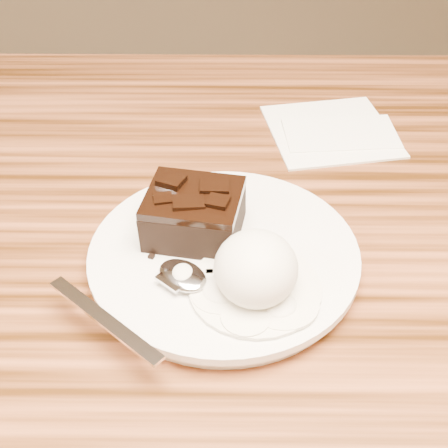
{
  "coord_description": "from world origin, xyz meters",
  "views": [
    {
      "loc": [
        0.06,
        -0.42,
        1.12
      ],
      "look_at": [
        0.05,
        -0.02,
        0.79
      ],
      "focal_mm": 48.99,
      "sensor_mm": 36.0,
      "label": 1
    }
  ],
  "objects_px": {
    "spoon": "(183,277)",
    "brownie": "(194,217)",
    "napkin": "(331,130)",
    "plate": "(224,258)",
    "ice_cream_scoop": "(256,268)"
  },
  "relations": [
    {
      "from": "ice_cream_scoop",
      "to": "brownie",
      "type": "bearing_deg",
      "value": 126.7
    },
    {
      "from": "plate",
      "to": "spoon",
      "type": "bearing_deg",
      "value": -130.7
    },
    {
      "from": "plate",
      "to": "brownie",
      "type": "xyz_separation_m",
      "value": [
        -0.03,
        0.02,
        0.03
      ]
    },
    {
      "from": "spoon",
      "to": "brownie",
      "type": "bearing_deg",
      "value": 34.49
    },
    {
      "from": "brownie",
      "to": "napkin",
      "type": "distance_m",
      "value": 0.25
    },
    {
      "from": "brownie",
      "to": "spoon",
      "type": "xyz_separation_m",
      "value": [
        -0.01,
        -0.06,
        -0.01
      ]
    },
    {
      "from": "plate",
      "to": "ice_cream_scoop",
      "type": "height_order",
      "value": "ice_cream_scoop"
    },
    {
      "from": "ice_cream_scoop",
      "to": "plate",
      "type": "bearing_deg",
      "value": 118.45
    },
    {
      "from": "brownie",
      "to": "spoon",
      "type": "height_order",
      "value": "brownie"
    },
    {
      "from": "spoon",
      "to": "napkin",
      "type": "bearing_deg",
      "value": 10.52
    },
    {
      "from": "brownie",
      "to": "napkin",
      "type": "height_order",
      "value": "brownie"
    },
    {
      "from": "ice_cream_scoop",
      "to": "spoon",
      "type": "relative_size",
      "value": 0.4
    },
    {
      "from": "plate",
      "to": "spoon",
      "type": "relative_size",
      "value": 1.31
    },
    {
      "from": "ice_cream_scoop",
      "to": "spoon",
      "type": "xyz_separation_m",
      "value": [
        -0.06,
        0.01,
        -0.02
      ]
    },
    {
      "from": "plate",
      "to": "spoon",
      "type": "distance_m",
      "value": 0.05
    }
  ]
}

